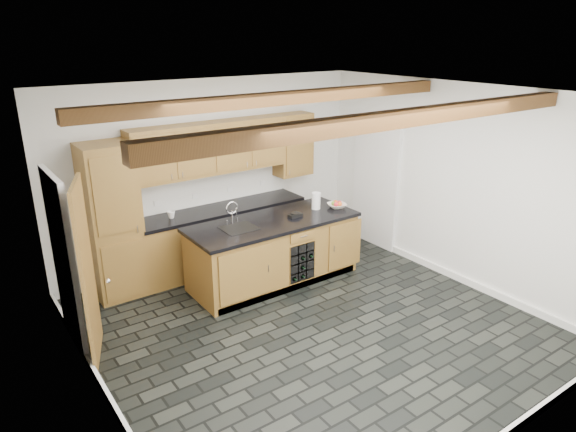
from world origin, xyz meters
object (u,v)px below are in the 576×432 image
kitchen_scale (295,215)px  fruit_bowl (337,206)px  island (274,251)px  paper_towel (316,201)px

kitchen_scale → fruit_bowl: bearing=-7.3°
kitchen_scale → fruit_bowl: size_ratio=0.76×
island → paper_towel: 0.99m
island → fruit_bowl: fruit_bowl is taller
island → fruit_bowl: size_ratio=9.12×
kitchen_scale → fruit_bowl: fruit_bowl is taller
fruit_bowl → paper_towel: paper_towel is taller
island → fruit_bowl: 1.19m
island → kitchen_scale: (0.33, -0.05, 0.49)m
fruit_bowl → paper_towel: bearing=153.4°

